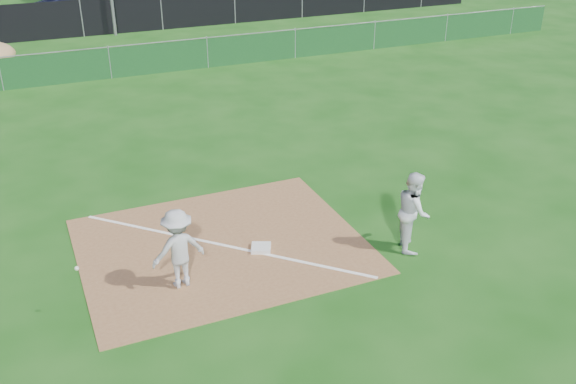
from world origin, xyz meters
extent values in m
plane|color=#13450E|center=(0.00, 10.00, 0.00)|extent=(90.00, 90.00, 0.00)
cube|color=brown|center=(0.00, 1.00, 0.01)|extent=(6.00, 5.00, 0.02)
cube|color=white|center=(0.00, 1.00, 0.03)|extent=(5.01, 5.01, 0.01)
cube|color=#103C18|center=(0.00, 15.00, 0.60)|extent=(44.00, 0.05, 1.20)
cube|color=black|center=(0.00, 23.00, 0.90)|extent=(46.00, 0.04, 1.80)
cube|color=black|center=(0.00, 28.00, 0.01)|extent=(46.00, 9.00, 0.01)
cube|color=silver|center=(0.72, 0.48, 0.06)|extent=(0.54, 0.54, 0.09)
imported|color=#BDBEC0|center=(-1.20, -0.11, 0.84)|extent=(1.12, 0.73, 1.64)
sphere|color=white|center=(-3.09, -0.39, 1.05)|extent=(0.08, 0.08, 0.08)
imported|color=silver|center=(3.76, -0.68, 0.88)|extent=(0.96, 1.06, 1.77)
imported|color=black|center=(0.32, 27.60, 0.72)|extent=(4.56, 2.52, 1.42)
imported|color=black|center=(3.51, 27.58, 0.74)|extent=(5.40, 3.62, 1.45)
camera|label=1|loc=(-3.46, -10.62, 7.29)|focal=40.00mm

